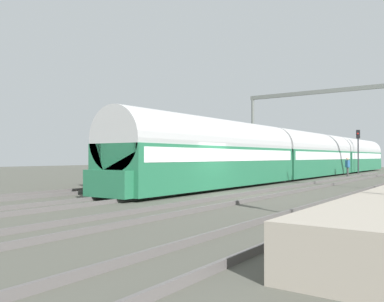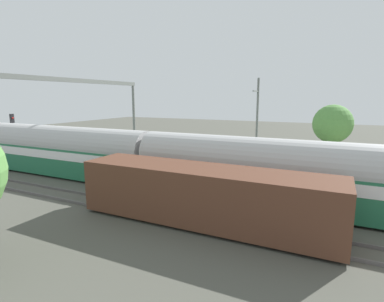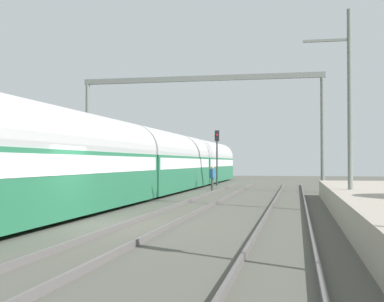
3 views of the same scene
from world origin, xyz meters
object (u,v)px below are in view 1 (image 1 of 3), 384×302
Objects in this scene: passenger_train at (311,155)px; freight_car at (181,162)px; catenary_gantry at (336,110)px; railway_signal_far at (358,145)px; person_crossing at (348,165)px.

passenger_train is 14.71m from freight_car.
freight_car is at bearing -112.60° from catenary_gantry.
railway_signal_far is (1.92, 9.23, 1.03)m from passenger_train.
catenary_gantry is (-0.67, -1.14, 4.88)m from person_crossing.
passenger_train is at bearing 73.87° from freight_car.
passenger_train reaches higher than person_crossing.
railway_signal_far is (-0.80, 7.49, 1.97)m from person_crossing.
railway_signal_far is at bearing 138.49° from person_crossing.
freight_car is at bearing -70.80° from person_crossing.
catenary_gantry is (0.12, -8.64, 2.91)m from railway_signal_far.
catenary_gantry is at bearing 16.18° from passenger_train.
passenger_train is 9.48m from railway_signal_far.
passenger_train is 3.36m from person_crossing.
railway_signal_far reaches higher than person_crossing.
freight_car is (-4.08, -14.12, -0.50)m from passenger_train.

